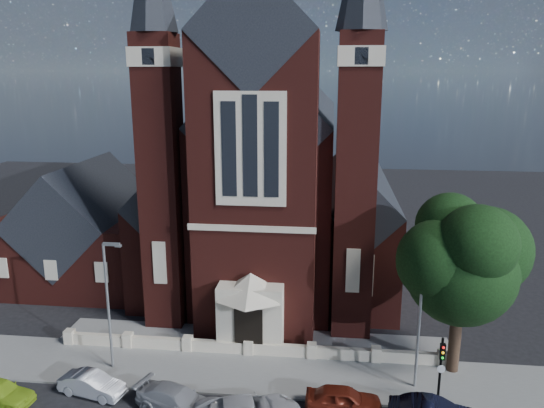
{
  "coord_description": "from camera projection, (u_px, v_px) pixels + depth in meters",
  "views": [
    {
      "loc": [
        4.91,
        -23.63,
        17.64
      ],
      "look_at": [
        0.86,
        12.0,
        8.62
      ],
      "focal_mm": 35.0,
      "sensor_mm": 36.0,
      "label": 1
    }
  ],
  "objects": [
    {
      "name": "ground",
      "position": [
        265.0,
        300.0,
        42.07
      ],
      "size": [
        120.0,
        120.0,
        0.0
      ],
      "primitive_type": "plane",
      "color": "black",
      "rests_on": "ground"
    },
    {
      "name": "pavement_strip",
      "position": [
        244.0,
        372.0,
        31.95
      ],
      "size": [
        60.0,
        5.0,
        0.12
      ],
      "primitive_type": "cube",
      "color": "slate",
      "rests_on": "ground"
    },
    {
      "name": "forecourt_paving",
      "position": [
        254.0,
        340.0,
        35.8
      ],
      "size": [
        26.0,
        3.0,
        0.14
      ],
      "primitive_type": "cube",
      "color": "slate",
      "rests_on": "ground"
    },
    {
      "name": "forecourt_wall",
      "position": [
        249.0,
        355.0,
        33.87
      ],
      "size": [
        24.0,
        0.4,
        0.9
      ],
      "primitive_type": "cube",
      "color": "beige",
      "rests_on": "ground"
    },
    {
      "name": "church",
      "position": [
        276.0,
        179.0,
        47.72
      ],
      "size": [
        20.01,
        34.9,
        29.2
      ],
      "color": "#4C1914",
      "rests_on": "ground"
    },
    {
      "name": "parish_hall",
      "position": [
        86.0,
        233.0,
        45.73
      ],
      "size": [
        12.0,
        12.2,
        10.24
      ],
      "color": "#4C1914",
      "rests_on": "ground"
    },
    {
      "name": "street_tree",
      "position": [
        465.0,
        265.0,
        30.04
      ],
      "size": [
        6.4,
        6.6,
        10.7
      ],
      "color": "black",
      "rests_on": "ground"
    },
    {
      "name": "street_lamp_left",
      "position": [
        109.0,
        299.0,
        31.21
      ],
      "size": [
        1.16,
        0.22,
        8.09
      ],
      "color": "gray",
      "rests_on": "ground"
    },
    {
      "name": "street_lamp_right",
      "position": [
        422.0,
        314.0,
        29.24
      ],
      "size": [
        1.16,
        0.22,
        8.09
      ],
      "color": "gray",
      "rests_on": "ground"
    },
    {
      "name": "traffic_signal",
      "position": [
        441.0,
        363.0,
        28.11
      ],
      "size": [
        0.28,
        0.42,
        4.0
      ],
      "color": "black",
      "rests_on": "ground"
    },
    {
      "name": "car_silver_a",
      "position": [
        92.0,
        384.0,
        29.59
      ],
      "size": [
        4.01,
        2.12,
        1.26
      ],
      "primitive_type": "imported",
      "rotation": [
        0.0,
        0.0,
        1.35
      ],
      "color": "#B2B4BA",
      "rests_on": "ground"
    },
    {
      "name": "car_silver_b",
      "position": [
        177.0,
        401.0,
        28.05
      ],
      "size": [
        5.07,
        3.37,
        1.36
      ],
      "primitive_type": "imported",
      "rotation": [
        0.0,
        0.0,
        1.23
      ],
      "color": "#9A9CA2",
      "rests_on": "ground"
    },
    {
      "name": "car_dark_red",
      "position": [
        343.0,
        399.0,
        28.14
      ],
      "size": [
        4.06,
        1.65,
        1.38
      ],
      "primitive_type": "imported",
      "rotation": [
        0.0,
        0.0,
        1.57
      ],
      "color": "#621C10",
      "rests_on": "ground"
    }
  ]
}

